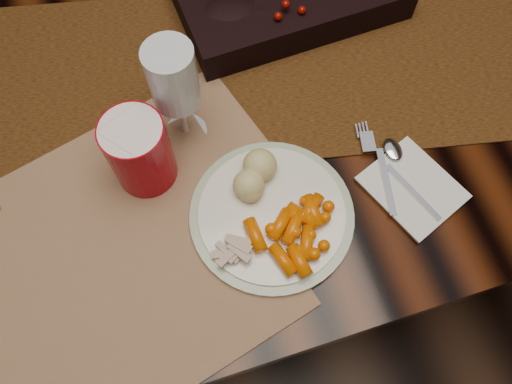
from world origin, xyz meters
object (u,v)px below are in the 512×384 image
object	(u,v)px
mashed_potatoes	(260,175)
dinner_plate	(272,214)
red_cup	(140,152)
wine_glass	(178,97)
placemat_main	(150,191)
baby_carrots	(290,239)
napkin	(413,187)
dining_table	(237,159)
turkey_shreds	(236,248)

from	to	relation	value
mashed_potatoes	dinner_plate	bearing A→B (deg)	-87.31
red_cup	wine_glass	world-z (taller)	wine_glass
mashed_potatoes	placemat_main	bearing A→B (deg)	164.88
dinner_plate	baby_carrots	size ratio (longest dim) A/B	2.15
dinner_plate	napkin	xyz separation A→B (m)	(0.22, -0.02, -0.00)
mashed_potatoes	wine_glass	size ratio (longest dim) A/B	0.46
placemat_main	dining_table	bearing A→B (deg)	32.23
placemat_main	dinner_plate	distance (m)	0.19
dinner_plate	wine_glass	distance (m)	0.22
dinner_plate	napkin	size ratio (longest dim) A/B	1.80
napkin	red_cup	xyz separation A→B (m)	(-0.38, 0.15, 0.06)
napkin	wine_glass	bearing A→B (deg)	124.70
napkin	mashed_potatoes	bearing A→B (deg)	140.05
dining_table	wine_glass	size ratio (longest dim) A/B	9.28
placemat_main	turkey_shreds	distance (m)	0.17
dinner_plate	napkin	distance (m)	0.22
dining_table	dinner_plate	distance (m)	0.49
dining_table	wine_glass	xyz separation A→B (m)	(-0.11, -0.13, 0.47)
dining_table	dinner_plate	size ratio (longest dim) A/B	7.42
turkey_shreds	red_cup	xyz separation A→B (m)	(-0.09, 0.17, 0.04)
placemat_main	dinner_plate	xyz separation A→B (m)	(0.16, -0.10, 0.01)
turkey_shreds	napkin	world-z (taller)	turkey_shreds
dining_table	mashed_potatoes	size ratio (longest dim) A/B	20.33
turkey_shreds	wine_glass	bearing A→B (deg)	95.17
napkin	red_cup	bearing A→B (deg)	136.86
mashed_potatoes	red_cup	bearing A→B (deg)	154.37
dining_table	napkin	xyz separation A→B (m)	(0.20, -0.33, 0.38)
dining_table	mashed_potatoes	world-z (taller)	mashed_potatoes
dining_table	placemat_main	world-z (taller)	placemat_main
placemat_main	turkey_shreds	size ratio (longest dim) A/B	5.80
placemat_main	napkin	world-z (taller)	napkin
dinner_plate	napkin	bearing A→B (deg)	-5.43
mashed_potatoes	wine_glass	distance (m)	0.16
baby_carrots	red_cup	bearing A→B (deg)	133.62
placemat_main	turkey_shreds	world-z (taller)	turkey_shreds
dinner_plate	dining_table	bearing A→B (deg)	85.80
turkey_shreds	napkin	bearing A→B (deg)	3.69
wine_glass	napkin	bearing A→B (deg)	-33.51
placemat_main	wine_glass	bearing A→B (deg)	31.05
dinner_plate	baby_carrots	distance (m)	0.05
mashed_potatoes	dining_table	bearing A→B (deg)	84.40
dining_table	dinner_plate	bearing A→B (deg)	-94.20
dinner_plate	red_cup	xyz separation A→B (m)	(-0.16, 0.13, 0.06)
placemat_main	turkey_shreds	xyz separation A→B (m)	(0.10, -0.13, 0.03)
dinner_plate	wine_glass	bearing A→B (deg)	115.34
dining_table	napkin	world-z (taller)	napkin
baby_carrots	red_cup	size ratio (longest dim) A/B	0.90
red_cup	mashed_potatoes	bearing A→B (deg)	-25.63
turkey_shreds	wine_glass	world-z (taller)	wine_glass
red_cup	dinner_plate	bearing A→B (deg)	-38.59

